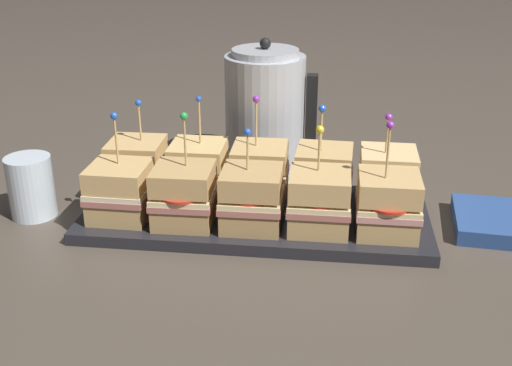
{
  "coord_description": "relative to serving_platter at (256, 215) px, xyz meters",
  "views": [
    {
      "loc": [
        0.11,
        -0.89,
        0.45
      ],
      "look_at": [
        0.0,
        0.0,
        0.06
      ],
      "focal_mm": 45.0,
      "sensor_mm": 36.0,
      "label": 1
    }
  ],
  "objects": [
    {
      "name": "ground_plane",
      "position": [
        0.0,
        0.0,
        -0.01
      ],
      "size": [
        6.0,
        6.0,
        0.0
      ],
      "primitive_type": "plane",
      "color": "#4C4238"
    },
    {
      "name": "sandwich_front_far_left",
      "position": [
        -0.2,
        -0.05,
        0.05
      ],
      "size": [
        0.09,
        0.09,
        0.16
      ],
      "color": "tan",
      "rests_on": "serving_platter"
    },
    {
      "name": "napkin_stack",
      "position": [
        0.37,
        0.02,
        0.0
      ],
      "size": [
        0.15,
        0.15,
        0.02
      ],
      "color": "navy",
      "rests_on": "ground_plane"
    },
    {
      "name": "sandwich_back_far_left",
      "position": [
        -0.2,
        0.05,
        0.05
      ],
      "size": [
        0.09,
        0.09,
        0.15
      ],
      "color": "tan",
      "rests_on": "serving_platter"
    },
    {
      "name": "sandwich_front_far_right",
      "position": [
        0.19,
        -0.05,
        0.05
      ],
      "size": [
        0.09,
        0.09,
        0.17
      ],
      "color": "tan",
      "rests_on": "serving_platter"
    },
    {
      "name": "sandwich_back_far_right",
      "position": [
        0.2,
        0.05,
        0.05
      ],
      "size": [
        0.09,
        0.09,
        0.15
      ],
      "color": "#DBB77A",
      "rests_on": "serving_platter"
    },
    {
      "name": "sandwich_back_right",
      "position": [
        0.1,
        0.05,
        0.05
      ],
      "size": [
        0.09,
        0.09,
        0.16
      ],
      "color": "tan",
      "rests_on": "serving_platter"
    },
    {
      "name": "drinking_glass",
      "position": [
        -0.35,
        -0.02,
        0.04
      ],
      "size": [
        0.07,
        0.07,
        0.1
      ],
      "color": "silver",
      "rests_on": "ground_plane"
    },
    {
      "name": "kettle_steel",
      "position": [
        -0.01,
        0.23,
        0.1
      ],
      "size": [
        0.17,
        0.15,
        0.24
      ],
      "color": "#B7BABF",
      "rests_on": "ground_plane"
    },
    {
      "name": "sandwich_front_right",
      "position": [
        0.1,
        -0.05,
        0.05
      ],
      "size": [
        0.09,
        0.09,
        0.15
      ],
      "color": "tan",
      "rests_on": "serving_platter"
    },
    {
      "name": "sandwich_back_center",
      "position": [
        0.0,
        0.05,
        0.05
      ],
      "size": [
        0.09,
        0.09,
        0.17
      ],
      "color": "tan",
      "rests_on": "serving_platter"
    },
    {
      "name": "serving_platter",
      "position": [
        0.0,
        0.0,
        0.0
      ],
      "size": [
        0.53,
        0.23,
        0.02
      ],
      "color": "#232328",
      "rests_on": "ground_plane"
    },
    {
      "name": "sandwich_front_left",
      "position": [
        -0.1,
        -0.05,
        0.05
      ],
      "size": [
        0.09,
        0.09,
        0.17
      ],
      "color": "tan",
      "rests_on": "serving_platter"
    },
    {
      "name": "sandwich_front_center",
      "position": [
        -0.0,
        -0.05,
        0.05
      ],
      "size": [
        0.09,
        0.09,
        0.15
      ],
      "color": "tan",
      "rests_on": "serving_platter"
    },
    {
      "name": "sandwich_back_left",
      "position": [
        -0.1,
        0.05,
        0.05
      ],
      "size": [
        0.09,
        0.09,
        0.16
      ],
      "color": "tan",
      "rests_on": "serving_platter"
    }
  ]
}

